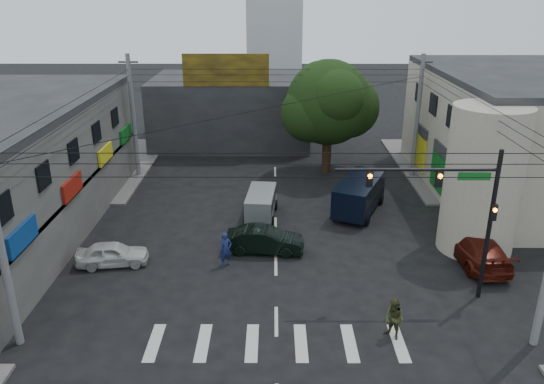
{
  "coord_description": "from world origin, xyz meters",
  "views": [
    {
      "loc": [
        -0.13,
        -22.46,
        13.59
      ],
      "look_at": [
        -0.21,
        4.0,
        3.33
      ],
      "focal_mm": 35.0,
      "sensor_mm": 36.0,
      "label": 1
    }
  ],
  "objects_px": {
    "silver_minivan": "(261,205)",
    "traffic_officer": "(226,249)",
    "utility_pole_far_left": "(133,117)",
    "white_compact": "(113,254)",
    "street_tree": "(329,103)",
    "utility_pole_near_left": "(0,242)",
    "utility_pole_far_right": "(417,117)",
    "dark_sedan": "(265,240)",
    "pedestrian_olive": "(394,319)",
    "traffic_gantry": "(455,202)",
    "maroon_sedan": "(476,248)",
    "navy_van": "(359,196)"
  },
  "relations": [
    {
      "from": "utility_pole_far_left",
      "to": "white_compact",
      "type": "bearing_deg",
      "value": -81.89
    },
    {
      "from": "street_tree",
      "to": "utility_pole_far_right",
      "type": "height_order",
      "value": "utility_pole_far_right"
    },
    {
      "from": "dark_sedan",
      "to": "silver_minivan",
      "type": "distance_m",
      "value": 4.74
    },
    {
      "from": "street_tree",
      "to": "maroon_sedan",
      "type": "relative_size",
      "value": 1.58
    },
    {
      "from": "utility_pole_near_left",
      "to": "white_compact",
      "type": "xyz_separation_m",
      "value": [
        1.99,
        6.54,
        -3.97
      ]
    },
    {
      "from": "maroon_sedan",
      "to": "street_tree",
      "type": "bearing_deg",
      "value": -70.43
    },
    {
      "from": "maroon_sedan",
      "to": "silver_minivan",
      "type": "distance_m",
      "value": 12.81
    },
    {
      "from": "white_compact",
      "to": "navy_van",
      "type": "xyz_separation_m",
      "value": [
        13.88,
        7.05,
        0.47
      ]
    },
    {
      "from": "traffic_officer",
      "to": "utility_pole_far_right",
      "type": "bearing_deg",
      "value": 16.31
    },
    {
      "from": "utility_pole_far_left",
      "to": "silver_minivan",
      "type": "bearing_deg",
      "value": -39.0
    },
    {
      "from": "navy_van",
      "to": "pedestrian_olive",
      "type": "relative_size",
      "value": 3.26
    },
    {
      "from": "street_tree",
      "to": "navy_van",
      "type": "bearing_deg",
      "value": -80.17
    },
    {
      "from": "navy_van",
      "to": "pedestrian_olive",
      "type": "distance_m",
      "value": 13.23
    },
    {
      "from": "utility_pole_far_left",
      "to": "white_compact",
      "type": "distance_m",
      "value": 14.65
    },
    {
      "from": "street_tree",
      "to": "utility_pole_near_left",
      "type": "relative_size",
      "value": 0.95
    },
    {
      "from": "traffic_officer",
      "to": "pedestrian_olive",
      "type": "xyz_separation_m",
      "value": [
        7.41,
        -6.09,
        -0.03
      ]
    },
    {
      "from": "pedestrian_olive",
      "to": "street_tree",
      "type": "bearing_deg",
      "value": 140.74
    },
    {
      "from": "traffic_officer",
      "to": "utility_pole_far_left",
      "type": "bearing_deg",
      "value": 88.74
    },
    {
      "from": "utility_pole_near_left",
      "to": "dark_sedan",
      "type": "bearing_deg",
      "value": 39.01
    },
    {
      "from": "traffic_officer",
      "to": "pedestrian_olive",
      "type": "relative_size",
      "value": 1.03
    },
    {
      "from": "utility_pole_near_left",
      "to": "navy_van",
      "type": "relative_size",
      "value": 1.57
    },
    {
      "from": "utility_pole_far_left",
      "to": "pedestrian_olive",
      "type": "relative_size",
      "value": 5.12
    },
    {
      "from": "silver_minivan",
      "to": "navy_van",
      "type": "bearing_deg",
      "value": -77.49
    },
    {
      "from": "utility_pole_near_left",
      "to": "utility_pole_far_left",
      "type": "bearing_deg",
      "value": 90.0
    },
    {
      "from": "traffic_officer",
      "to": "traffic_gantry",
      "type": "bearing_deg",
      "value": -46.62
    },
    {
      "from": "silver_minivan",
      "to": "traffic_officer",
      "type": "distance_m",
      "value": 6.49
    },
    {
      "from": "utility_pole_far_right",
      "to": "white_compact",
      "type": "relative_size",
      "value": 2.39
    },
    {
      "from": "dark_sedan",
      "to": "navy_van",
      "type": "bearing_deg",
      "value": -41.64
    },
    {
      "from": "traffic_gantry",
      "to": "navy_van",
      "type": "height_order",
      "value": "traffic_gantry"
    },
    {
      "from": "street_tree",
      "to": "utility_pole_near_left",
      "type": "bearing_deg",
      "value": -124.0
    },
    {
      "from": "silver_minivan",
      "to": "utility_pole_near_left",
      "type": "bearing_deg",
      "value": 147.82
    },
    {
      "from": "white_compact",
      "to": "street_tree",
      "type": "bearing_deg",
      "value": -47.95
    },
    {
      "from": "utility_pole_far_left",
      "to": "silver_minivan",
      "type": "relative_size",
      "value": 2.3
    },
    {
      "from": "white_compact",
      "to": "traffic_officer",
      "type": "relative_size",
      "value": 2.07
    },
    {
      "from": "utility_pole_near_left",
      "to": "utility_pole_far_left",
      "type": "distance_m",
      "value": 20.5
    },
    {
      "from": "traffic_gantry",
      "to": "maroon_sedan",
      "type": "height_order",
      "value": "traffic_gantry"
    },
    {
      "from": "utility_pole_far_right",
      "to": "navy_van",
      "type": "xyz_separation_m",
      "value": [
        -5.13,
        -6.91,
        -3.51
      ]
    },
    {
      "from": "street_tree",
      "to": "traffic_gantry",
      "type": "bearing_deg",
      "value": -78.01
    },
    {
      "from": "maroon_sedan",
      "to": "silver_minivan",
      "type": "height_order",
      "value": "silver_minivan"
    },
    {
      "from": "navy_van",
      "to": "pedestrian_olive",
      "type": "height_order",
      "value": "navy_van"
    },
    {
      "from": "utility_pole_far_right",
      "to": "navy_van",
      "type": "distance_m",
      "value": 9.29
    },
    {
      "from": "traffic_gantry",
      "to": "navy_van",
      "type": "distance_m",
      "value": 11.04
    },
    {
      "from": "traffic_officer",
      "to": "pedestrian_olive",
      "type": "height_order",
      "value": "traffic_officer"
    },
    {
      "from": "street_tree",
      "to": "white_compact",
      "type": "distance_m",
      "value": 20.09
    },
    {
      "from": "utility_pole_near_left",
      "to": "maroon_sedan",
      "type": "xyz_separation_m",
      "value": [
        21.0,
        6.93,
        -3.82
      ]
    },
    {
      "from": "traffic_gantry",
      "to": "pedestrian_olive",
      "type": "height_order",
      "value": "traffic_gantry"
    },
    {
      "from": "street_tree",
      "to": "dark_sedan",
      "type": "xyz_separation_m",
      "value": [
        -4.61,
        -13.49,
        -4.77
      ]
    },
    {
      "from": "utility_pole_far_left",
      "to": "utility_pole_far_right",
      "type": "bearing_deg",
      "value": 0.0
    },
    {
      "from": "white_compact",
      "to": "pedestrian_olive",
      "type": "height_order",
      "value": "pedestrian_olive"
    },
    {
      "from": "white_compact",
      "to": "silver_minivan",
      "type": "relative_size",
      "value": 0.96
    }
  ]
}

